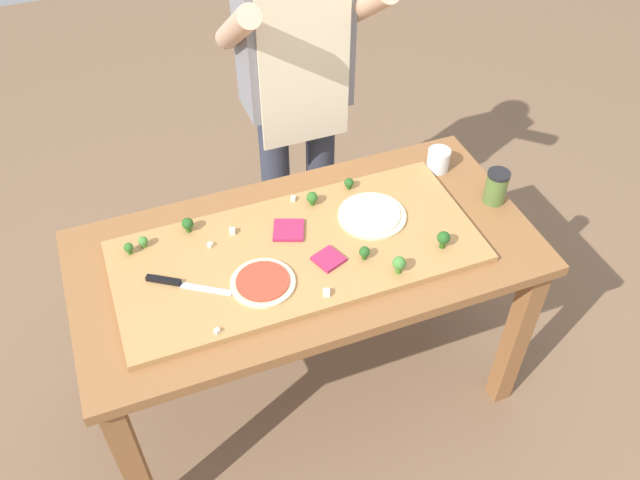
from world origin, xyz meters
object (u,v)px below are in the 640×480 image
pizza_slice_near_left (329,259)px  sauce_jar (496,187)px  broccoli_floret_back_right (399,264)px  cheese_crumble_b (232,231)px  broccoli_floret_back_mid (443,238)px  broccoli_floret_front_left (129,248)px  broccoli_floret_front_right (349,183)px  chefs_knife (177,283)px  cheese_crumble_c (327,293)px  cheese_crumble_d (293,199)px  broccoli_floret_front_mid (312,198)px  broccoli_floret_center_left (143,241)px  broccoli_floret_center_right (188,224)px  pizza_slice_far_right (289,230)px  broccoli_floret_back_left (364,252)px  pizza_whole_tomato_red (263,282)px  prep_table (306,273)px  cook_center (296,81)px  cheese_crumble_a (210,245)px  cheese_crumble_e (217,331)px  pizza_whole_white_garlic (372,215)px  flour_cup (438,161)px

pizza_slice_near_left → sauce_jar: sauce_jar is taller
broccoli_floret_back_right → cheese_crumble_b: broccoli_floret_back_right is taller
broccoli_floret_back_mid → broccoli_floret_front_left: size_ratio=1.45×
broccoli_floret_front_right → broccoli_floret_front_left: (-0.77, -0.04, 0.00)m
broccoli_floret_front_left → chefs_knife: bearing=-59.0°
cheese_crumble_c → cheese_crumble_d: (0.05, 0.44, -0.00)m
broccoli_floret_front_mid → sauce_jar: sauce_jar is taller
chefs_knife → broccoli_floret_center_left: (-0.06, 0.20, 0.02)m
broccoli_floret_center_right → pizza_slice_near_left: bearing=-37.1°
broccoli_floret_back_mid → sauce_jar: bearing=28.7°
pizza_slice_far_right → cheese_crumble_c: cheese_crumble_c is taller
broccoli_floret_back_mid → broccoli_floret_front_right: bearing=114.2°
pizza_slice_near_left → broccoli_floret_front_left: (-0.58, 0.26, 0.02)m
broccoli_floret_back_left → sauce_jar: (0.55, 0.12, 0.01)m
pizza_whole_tomato_red → broccoli_floret_center_left: (-0.31, 0.29, 0.02)m
prep_table → cheese_crumble_c: size_ratio=74.76×
broccoli_floret_front_left → cook_center: 0.90m
pizza_slice_far_right → broccoli_floret_back_left: size_ratio=2.05×
broccoli_floret_back_right → cheese_crumble_a: (-0.52, 0.32, -0.03)m
prep_table → broccoli_floret_front_right: (0.24, 0.20, 0.16)m
broccoli_floret_front_right → cook_center: (-0.03, 0.44, 0.16)m
sauce_jar → cheese_crumble_d: bearing=161.3°
broccoli_floret_center_left → cheese_crumble_b: 0.29m
broccoli_floret_front_right → cheese_crumble_e: 0.75m
pizza_whole_white_garlic → flour_cup: 0.39m
cheese_crumble_d → cook_center: 0.50m
prep_table → broccoli_floret_center_right: size_ratio=28.23×
chefs_knife → pizza_slice_near_left: chefs_knife is taller
cheese_crumble_a → cook_center: 0.76m
broccoli_floret_back_left → cheese_crumble_c: (-0.17, -0.10, -0.02)m
pizza_whole_white_garlic → broccoli_floret_back_mid: size_ratio=3.68×
cheese_crumble_a → sauce_jar: bearing=-6.3°
cheese_crumble_b → broccoli_floret_back_mid: bearing=-26.3°
cheese_crumble_a → broccoli_floret_front_mid: bearing=11.0°
sauce_jar → pizza_slice_near_left: bearing=-172.6°
pizza_slice_near_left → broccoli_floret_back_left: 0.12m
pizza_slice_far_right → broccoli_floret_back_left: bearing=-47.9°
flour_cup → broccoli_floret_center_right: bearing=-178.6°
broccoli_floret_back_right → cook_center: 0.88m
flour_cup → cook_center: bearing=132.5°
pizza_whole_tomato_red → flour_cup: flour_cup is taller
prep_table → cook_center: (0.20, 0.65, 0.33)m
pizza_whole_tomato_red → cheese_crumble_c: (0.17, -0.11, 0.00)m
pizza_slice_near_left → cheese_crumble_a: cheese_crumble_a is taller
prep_table → chefs_knife: chefs_knife is taller
cook_center → pizza_whole_white_garlic: bearing=-85.2°
pizza_whole_tomato_red → broccoli_floret_front_mid: (0.27, 0.29, 0.02)m
broccoli_floret_back_mid → cheese_crumble_d: bearing=134.0°
pizza_slice_far_right → cheese_crumble_d: bearing=64.8°
prep_table → broccoli_floret_center_right: bearing=150.4°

